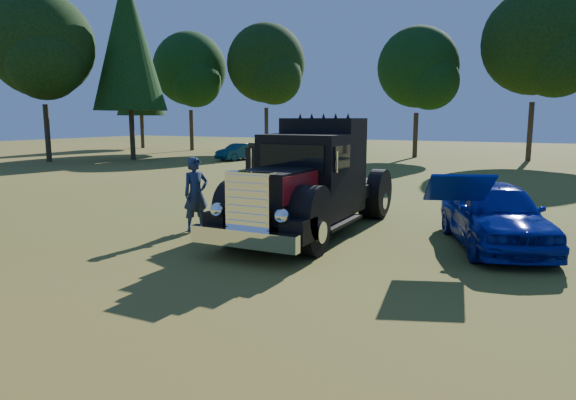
% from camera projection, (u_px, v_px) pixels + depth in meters
% --- Properties ---
extents(ground, '(120.00, 120.00, 0.00)m').
position_uv_depth(ground, '(296.00, 247.00, 12.09)').
color(ground, '#405E1B').
rests_on(ground, ground).
extents(treeline, '(72.10, 24.04, 13.84)m').
position_uv_depth(treeline, '(440.00, 51.00, 35.77)').
color(treeline, '#2D2116').
rests_on(treeline, ground).
extents(diamond_t_truck, '(3.32, 7.16, 3.00)m').
position_uv_depth(diamond_t_truck, '(310.00, 185.00, 13.37)').
color(diamond_t_truck, black).
rests_on(diamond_t_truck, ground).
extents(hotrod_coupe, '(3.38, 4.96, 1.89)m').
position_uv_depth(hotrod_coupe, '(494.00, 214.00, 12.00)').
color(hotrod_coupe, '#0817B7').
rests_on(hotrod_coupe, ground).
extents(spectator_near, '(0.74, 0.86, 1.98)m').
position_uv_depth(spectator_near, '(196.00, 194.00, 13.74)').
color(spectator_near, '#1A1A3D').
rests_on(spectator_near, ground).
extents(spectator_far, '(1.04, 1.01, 1.68)m').
position_uv_depth(spectator_far, '(256.00, 197.00, 14.12)').
color(spectator_far, '#223950').
rests_on(spectator_far, ground).
extents(distant_teal_car, '(1.93, 3.77, 1.18)m').
position_uv_depth(distant_teal_car, '(238.00, 152.00, 37.28)').
color(distant_teal_car, '#0B4144').
rests_on(distant_teal_car, ground).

